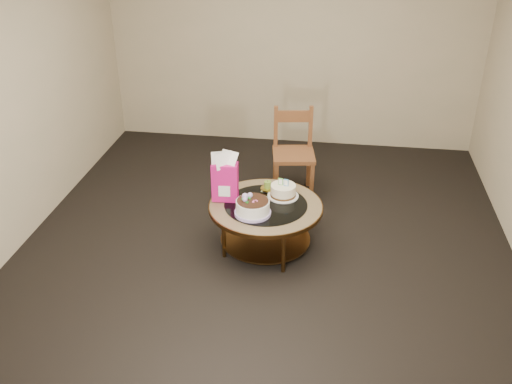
# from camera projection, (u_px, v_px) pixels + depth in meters

# --- Properties ---
(ground) EXTENTS (5.00, 5.00, 0.00)m
(ground) POSITION_uv_depth(u_px,v_px,m) (265.00, 247.00, 5.27)
(ground) COLOR black
(ground) RESTS_ON ground
(room_walls) EXTENTS (4.52, 5.02, 2.61)m
(room_walls) POSITION_uv_depth(u_px,v_px,m) (267.00, 86.00, 4.53)
(room_walls) COLOR tan
(room_walls) RESTS_ON ground
(coffee_table) EXTENTS (1.02, 1.02, 0.46)m
(coffee_table) POSITION_uv_depth(u_px,v_px,m) (266.00, 212.00, 5.09)
(coffee_table) COLOR brown
(coffee_table) RESTS_ON ground
(decorated_cake) EXTENTS (0.32, 0.32, 0.18)m
(decorated_cake) POSITION_uv_depth(u_px,v_px,m) (253.00, 208.00, 4.88)
(decorated_cake) COLOR #AB93D0
(decorated_cake) RESTS_ON coffee_table
(cream_cake) EXTENTS (0.28, 0.28, 0.18)m
(cream_cake) POSITION_uv_depth(u_px,v_px,m) (283.00, 191.00, 5.15)
(cream_cake) COLOR white
(cream_cake) RESTS_ON coffee_table
(gift_bag) EXTENTS (0.24, 0.18, 0.46)m
(gift_bag) POSITION_uv_depth(u_px,v_px,m) (225.00, 177.00, 5.02)
(gift_bag) COLOR #C8127B
(gift_bag) RESTS_ON coffee_table
(pillar_candle) EXTENTS (0.13, 0.13, 0.10)m
(pillar_candle) POSITION_uv_depth(u_px,v_px,m) (268.00, 187.00, 5.27)
(pillar_candle) COLOR #EAD860
(pillar_candle) RESTS_ON coffee_table
(dining_chair) EXTENTS (0.49, 0.49, 0.93)m
(dining_chair) POSITION_uv_depth(u_px,v_px,m) (293.00, 152.00, 5.99)
(dining_chair) COLOR brown
(dining_chair) RESTS_ON ground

